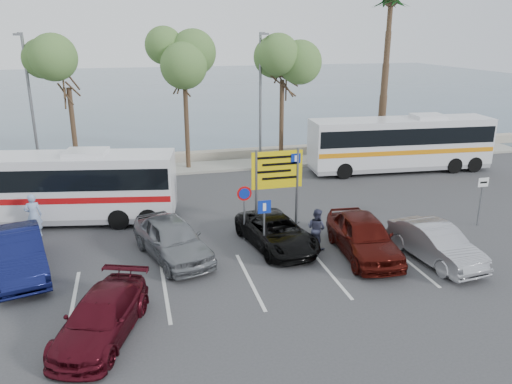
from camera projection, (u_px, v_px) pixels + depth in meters
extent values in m
plane|color=#37373A|center=(275.00, 264.00, 18.48)|extent=(120.00, 120.00, 0.00)
cube|color=gray|center=(212.00, 167.00, 31.36)|extent=(44.00, 2.40, 0.15)
cube|color=#A49883|center=(207.00, 156.00, 33.14)|extent=(48.00, 0.80, 0.60)
plane|color=#405967|center=(161.00, 88.00, 73.78)|extent=(140.00, 140.00, 0.00)
cylinder|color=#382619|center=(74.00, 132.00, 28.69)|extent=(0.28, 0.28, 5.04)
cylinder|color=#382619|center=(187.00, 122.00, 30.12)|extent=(0.28, 0.28, 5.60)
cylinder|color=#382619|center=(281.00, 121.00, 31.59)|extent=(0.28, 0.28, 5.18)
cylinder|color=#382619|center=(385.00, 80.00, 32.48)|extent=(0.48, 0.48, 10.00)
cylinder|color=slate|center=(32.00, 109.00, 27.39)|extent=(0.16, 0.16, 8.00)
cylinder|color=slate|center=(20.00, 33.00, 25.75)|extent=(0.12, 0.90, 0.12)
cube|color=slate|center=(18.00, 34.00, 25.31)|extent=(0.45, 0.25, 0.12)
cylinder|color=slate|center=(260.00, 101.00, 30.43)|extent=(0.16, 0.16, 8.00)
cylinder|color=slate|center=(262.00, 33.00, 28.79)|extent=(0.12, 0.90, 0.12)
cube|color=slate|center=(265.00, 34.00, 28.35)|extent=(0.45, 0.25, 0.12)
cylinder|color=slate|center=(256.00, 192.00, 20.90)|extent=(0.12, 0.12, 3.60)
cylinder|color=slate|center=(297.00, 189.00, 21.32)|extent=(0.12, 0.12, 3.60)
cube|color=yellow|center=(277.00, 170.00, 20.83)|extent=(2.20, 0.06, 1.60)
cube|color=#0C2699|center=(296.00, 158.00, 20.84)|extent=(0.42, 0.01, 0.42)
cylinder|color=slate|center=(244.00, 215.00, 20.21)|extent=(0.07, 0.07, 2.20)
cylinder|color=#B20C0C|center=(244.00, 193.00, 19.89)|extent=(0.60, 0.03, 0.60)
cylinder|color=slate|center=(264.00, 229.00, 18.83)|extent=(0.07, 0.07, 2.20)
cube|color=#0C2699|center=(264.00, 207.00, 18.53)|extent=(0.50, 0.03, 0.50)
cylinder|color=slate|center=(480.00, 202.00, 21.82)|extent=(0.07, 0.07, 2.20)
cube|color=white|center=(483.00, 182.00, 21.52)|extent=(0.50, 0.03, 0.40)
cube|color=silver|center=(53.00, 184.00, 21.97)|extent=(10.85, 4.16, 2.61)
cube|color=black|center=(51.00, 174.00, 21.83)|extent=(10.65, 4.16, 0.93)
cube|color=#AA0D0F|center=(54.00, 193.00, 22.10)|extent=(10.75, 4.17, 0.27)
cube|color=gray|center=(56.00, 212.00, 22.37)|extent=(10.74, 4.12, 0.49)
cube|color=silver|center=(48.00, 153.00, 21.53)|extent=(2.00, 1.72, 0.21)
cube|color=silver|center=(400.00, 141.00, 30.13)|extent=(11.17, 3.13, 2.71)
cube|color=black|center=(401.00, 133.00, 29.99)|extent=(10.95, 3.15, 0.96)
cube|color=orange|center=(400.00, 148.00, 30.27)|extent=(11.06, 3.15, 0.28)
cube|color=gray|center=(398.00, 163.00, 30.55)|extent=(11.06, 3.10, 0.51)
cube|color=silver|center=(403.00, 117.00, 29.68)|extent=(1.94, 1.60, 0.22)
imported|color=slate|center=(172.00, 239.00, 18.78)|extent=(3.13, 4.90, 1.55)
imported|color=#0E1342|center=(17.00, 253.00, 17.52)|extent=(2.80, 5.06, 1.58)
imported|color=#460B15|center=(101.00, 317.00, 13.94)|extent=(3.12, 4.58, 1.23)
imported|color=#410D09|center=(364.00, 236.00, 19.00)|extent=(2.27, 4.79, 1.58)
imported|color=black|center=(276.00, 232.00, 19.79)|extent=(2.78, 4.75, 1.24)
imported|color=#99999F|center=(436.00, 243.00, 18.56)|extent=(1.94, 4.35, 1.39)
imported|color=#8DA5CD|center=(33.00, 215.00, 20.70)|extent=(0.74, 0.53, 1.87)
imported|color=#34364E|center=(316.00, 229.00, 19.61)|extent=(0.97, 1.01, 1.64)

